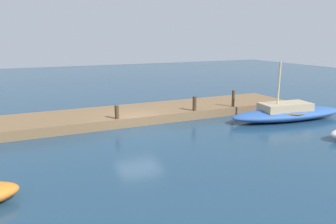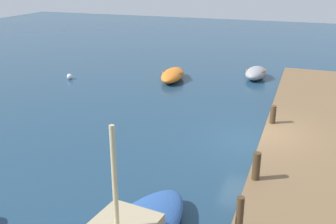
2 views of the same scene
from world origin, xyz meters
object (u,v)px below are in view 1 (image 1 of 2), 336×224
Objects in this scene: mooring_post_mid_east at (117,112)px; mooring_post_mid_west at (195,104)px; mooring_post_west at (233,98)px; sailboat_blue at (287,113)px.

mooring_post_mid_west is at bearing 180.00° from mooring_post_mid_east.
mooring_post_mid_west is (2.94, 0.00, -0.10)m from mooring_post_west.
sailboat_blue is 8.82× the size of mooring_post_mid_west.
mooring_post_west is 7.98m from mooring_post_mid_east.
mooring_post_mid_east is (5.04, 0.00, -0.06)m from mooring_post_mid_west.
sailboat_blue is 3.52m from mooring_post_west.
sailboat_blue reaches higher than mooring_post_mid_west.
sailboat_blue is 10.54m from mooring_post_mid_east.
mooring_post_mid_east is (10.19, -2.67, 0.47)m from sailboat_blue.
mooring_post_west is 1.21× the size of mooring_post_mid_west.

